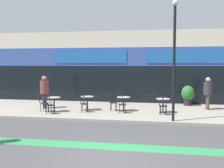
{
  "coord_description": "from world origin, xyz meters",
  "views": [
    {
      "loc": [
        1.33,
        -7.02,
        2.67
      ],
      "look_at": [
        -1.02,
        6.59,
        1.59
      ],
      "focal_mm": 42.0,
      "sensor_mm": 36.0,
      "label": 1
    }
  ],
  "objects_px": {
    "pedestrian_far_end": "(208,90)",
    "cafe_chair_0_side": "(43,102)",
    "bistro_table_2": "(124,101)",
    "lamp_post": "(174,52)",
    "cafe_chair_0_near": "(49,104)",
    "cafe_chair_3_near": "(163,105)",
    "bistro_table_0": "(54,101)",
    "pedestrian_near_end": "(44,89)",
    "cafe_chair_2_near": "(122,103)",
    "bistro_table_1": "(87,100)",
    "cafe_chair_1_near": "(84,102)",
    "planter_pot": "(188,94)",
    "cafe_chair_2_side": "(112,101)",
    "bistro_table_3": "(163,103)"
  },
  "relations": [
    {
      "from": "bistro_table_2",
      "to": "cafe_chair_0_near",
      "type": "relative_size",
      "value": 0.84
    },
    {
      "from": "cafe_chair_0_near",
      "to": "cafe_chair_2_side",
      "type": "height_order",
      "value": "same"
    },
    {
      "from": "bistro_table_0",
      "to": "cafe_chair_1_near",
      "type": "bearing_deg",
      "value": 5.04
    },
    {
      "from": "bistro_table_2",
      "to": "cafe_chair_2_side",
      "type": "bearing_deg",
      "value": 179.89
    },
    {
      "from": "planter_pot",
      "to": "lamp_post",
      "type": "relative_size",
      "value": 0.23
    },
    {
      "from": "cafe_chair_1_near",
      "to": "cafe_chair_3_near",
      "type": "relative_size",
      "value": 1.0
    },
    {
      "from": "cafe_chair_2_near",
      "to": "pedestrian_near_end",
      "type": "height_order",
      "value": "pedestrian_near_end"
    },
    {
      "from": "cafe_chair_0_side",
      "to": "cafe_chair_1_near",
      "type": "relative_size",
      "value": 1.0
    },
    {
      "from": "cafe_chair_1_near",
      "to": "planter_pot",
      "type": "xyz_separation_m",
      "value": [
        5.61,
        3.28,
        0.15
      ]
    },
    {
      "from": "bistro_table_0",
      "to": "pedestrian_far_end",
      "type": "relative_size",
      "value": 0.43
    },
    {
      "from": "planter_pot",
      "to": "pedestrian_far_end",
      "type": "height_order",
      "value": "pedestrian_far_end"
    },
    {
      "from": "cafe_chair_0_near",
      "to": "pedestrian_near_end",
      "type": "xyz_separation_m",
      "value": [
        -0.97,
        1.61,
        0.58
      ]
    },
    {
      "from": "cafe_chair_2_near",
      "to": "cafe_chair_2_side",
      "type": "xyz_separation_m",
      "value": [
        -0.64,
        0.63,
        0.0
      ]
    },
    {
      "from": "pedestrian_far_end",
      "to": "cafe_chair_3_near",
      "type": "bearing_deg",
      "value": 36.22
    },
    {
      "from": "cafe_chair_3_near",
      "to": "pedestrian_near_end",
      "type": "distance_m",
      "value": 6.72
    },
    {
      "from": "bistro_table_0",
      "to": "cafe_chair_2_near",
      "type": "distance_m",
      "value": 3.61
    },
    {
      "from": "cafe_chair_2_near",
      "to": "cafe_chair_2_side",
      "type": "distance_m",
      "value": 0.89
    },
    {
      "from": "cafe_chair_0_near",
      "to": "cafe_chair_0_side",
      "type": "bearing_deg",
      "value": 47.8
    },
    {
      "from": "cafe_chair_0_near",
      "to": "cafe_chair_3_near",
      "type": "xyz_separation_m",
      "value": [
        5.67,
        0.73,
        0.0
      ]
    },
    {
      "from": "bistro_table_0",
      "to": "pedestrian_far_end",
      "type": "xyz_separation_m",
      "value": [
        8.13,
        2.09,
        0.51
      ]
    },
    {
      "from": "cafe_chair_0_side",
      "to": "cafe_chair_3_near",
      "type": "xyz_separation_m",
      "value": [
        6.29,
        0.1,
        0.0
      ]
    },
    {
      "from": "cafe_chair_0_side",
      "to": "cafe_chair_1_near",
      "type": "bearing_deg",
      "value": 10.13
    },
    {
      "from": "cafe_chair_0_side",
      "to": "cafe_chair_1_near",
      "type": "distance_m",
      "value": 2.23
    },
    {
      "from": "cafe_chair_2_near",
      "to": "cafe_chair_3_near",
      "type": "height_order",
      "value": "same"
    },
    {
      "from": "bistro_table_2",
      "to": "cafe_chair_0_side",
      "type": "distance_m",
      "value": 4.3
    },
    {
      "from": "bistro_table_2",
      "to": "lamp_post",
      "type": "height_order",
      "value": "lamp_post"
    },
    {
      "from": "cafe_chair_0_near",
      "to": "lamp_post",
      "type": "distance_m",
      "value": 6.61
    },
    {
      "from": "cafe_chair_1_near",
      "to": "bistro_table_0",
      "type": "bearing_deg",
      "value": 92.31
    },
    {
      "from": "cafe_chair_0_side",
      "to": "bistro_table_2",
      "type": "bearing_deg",
      "value": 18.09
    },
    {
      "from": "cafe_chair_2_side",
      "to": "cafe_chair_0_near",
      "type": "bearing_deg",
      "value": -152.59
    },
    {
      "from": "cafe_chair_2_side",
      "to": "pedestrian_near_end",
      "type": "xyz_separation_m",
      "value": [
        -3.94,
        0.12,
        0.58
      ]
    },
    {
      "from": "bistro_table_3",
      "to": "cafe_chair_1_near",
      "type": "bearing_deg",
      "value": -171.74
    },
    {
      "from": "pedestrian_near_end",
      "to": "cafe_chair_3_near",
      "type": "bearing_deg",
      "value": 164.12
    },
    {
      "from": "bistro_table_1",
      "to": "cafe_chair_2_near",
      "type": "distance_m",
      "value": 2.07
    },
    {
      "from": "bistro_table_2",
      "to": "pedestrian_far_end",
      "type": "xyz_separation_m",
      "value": [
        4.54,
        1.23,
        0.52
      ]
    },
    {
      "from": "bistro_table_1",
      "to": "cafe_chair_0_side",
      "type": "relative_size",
      "value": 0.85
    },
    {
      "from": "bistro_table_1",
      "to": "lamp_post",
      "type": "bearing_deg",
      "value": -23.72
    },
    {
      "from": "cafe_chair_1_near",
      "to": "cafe_chair_3_near",
      "type": "xyz_separation_m",
      "value": [
        4.06,
        -0.03,
        0.0
      ]
    },
    {
      "from": "cafe_chair_0_side",
      "to": "planter_pot",
      "type": "height_order",
      "value": "planter_pot"
    },
    {
      "from": "cafe_chair_3_near",
      "to": "bistro_table_2",
      "type": "bearing_deg",
      "value": 77.57
    },
    {
      "from": "pedestrian_far_end",
      "to": "cafe_chair_0_side",
      "type": "bearing_deg",
      "value": 10.77
    },
    {
      "from": "cafe_chair_0_side",
      "to": "cafe_chair_0_near",
      "type": "bearing_deg",
      "value": -38.9
    },
    {
      "from": "bistro_table_0",
      "to": "planter_pot",
      "type": "relative_size",
      "value": 0.64
    },
    {
      "from": "bistro_table_3",
      "to": "pedestrian_far_end",
      "type": "distance_m",
      "value": 2.86
    },
    {
      "from": "cafe_chair_3_near",
      "to": "pedestrian_near_end",
      "type": "relative_size",
      "value": 0.49
    },
    {
      "from": "bistro_table_1",
      "to": "lamp_post",
      "type": "height_order",
      "value": "lamp_post"
    },
    {
      "from": "cafe_chair_0_side",
      "to": "lamp_post",
      "type": "relative_size",
      "value": 0.17
    },
    {
      "from": "cafe_chair_1_near",
      "to": "pedestrian_far_end",
      "type": "xyz_separation_m",
      "value": [
        6.52,
        1.95,
        0.55
      ]
    },
    {
      "from": "cafe_chair_0_side",
      "to": "cafe_chair_2_side",
      "type": "distance_m",
      "value": 3.69
    },
    {
      "from": "cafe_chair_1_near",
      "to": "pedestrian_far_end",
      "type": "relative_size",
      "value": 0.5
    }
  ]
}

